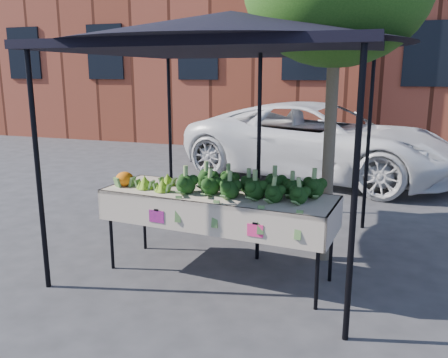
{
  "coord_description": "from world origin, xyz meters",
  "views": [
    {
      "loc": [
        1.53,
        -4.45,
        2.1
      ],
      "look_at": [
        -0.02,
        0.06,
        1.0
      ],
      "focal_mm": 37.07,
      "sensor_mm": 36.0,
      "label": 1
    }
  ],
  "objects_px": {
    "canopy": "(231,139)",
    "street_tree": "(332,93)",
    "vehicle": "(324,39)",
    "table": "(218,234)"
  },
  "relations": [
    {
      "from": "vehicle",
      "to": "canopy",
      "type": "bearing_deg",
      "value": -171.25
    },
    {
      "from": "canopy",
      "to": "street_tree",
      "type": "bearing_deg",
      "value": 8.94
    },
    {
      "from": "canopy",
      "to": "table",
      "type": "bearing_deg",
      "value": -84.02
    },
    {
      "from": "vehicle",
      "to": "street_tree",
      "type": "xyz_separation_m",
      "value": [
        0.65,
        -4.3,
        -0.84
      ]
    },
    {
      "from": "vehicle",
      "to": "street_tree",
      "type": "distance_m",
      "value": 4.43
    },
    {
      "from": "canopy",
      "to": "street_tree",
      "type": "distance_m",
      "value": 1.21
    },
    {
      "from": "vehicle",
      "to": "street_tree",
      "type": "relative_size",
      "value": 1.45
    },
    {
      "from": "vehicle",
      "to": "street_tree",
      "type": "bearing_deg",
      "value": -157.19
    },
    {
      "from": "table",
      "to": "canopy",
      "type": "height_order",
      "value": "canopy"
    },
    {
      "from": "canopy",
      "to": "street_tree",
      "type": "xyz_separation_m",
      "value": [
        1.08,
        0.17,
        0.51
      ]
    }
  ]
}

